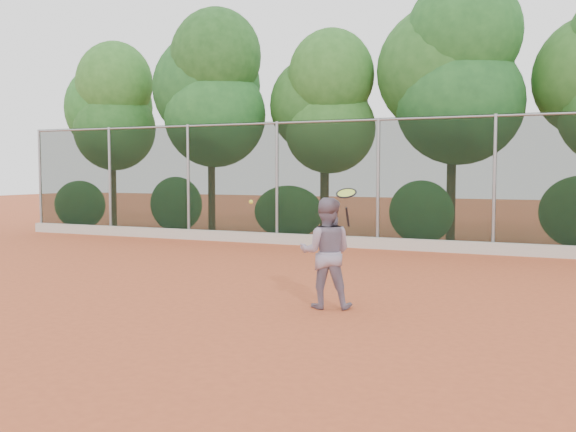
% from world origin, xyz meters
% --- Properties ---
extents(ground, '(80.00, 80.00, 0.00)m').
position_xyz_m(ground, '(0.00, 0.00, 0.00)').
color(ground, '#BF532D').
rests_on(ground, ground).
extents(concrete_curb, '(24.00, 0.20, 0.30)m').
position_xyz_m(concrete_curb, '(0.00, 6.82, 0.15)').
color(concrete_curb, beige).
rests_on(concrete_curb, ground).
extents(tennis_player, '(0.96, 0.84, 1.68)m').
position_xyz_m(tennis_player, '(1.39, -0.72, 0.84)').
color(tennis_player, gray).
rests_on(tennis_player, ground).
extents(chainlink_fence, '(24.09, 0.09, 3.50)m').
position_xyz_m(chainlink_fence, '(-0.00, 7.00, 1.86)').
color(chainlink_fence, black).
rests_on(chainlink_fence, ground).
extents(foliage_backdrop, '(23.70, 3.63, 7.55)m').
position_xyz_m(foliage_backdrop, '(-0.55, 8.98, 4.40)').
color(foliage_backdrop, '#3D2B17').
rests_on(foliage_backdrop, ground).
extents(tennis_racket, '(0.31, 0.30, 0.57)m').
position_xyz_m(tennis_racket, '(1.77, -0.91, 1.72)').
color(tennis_racket, black).
rests_on(tennis_racket, ground).
extents(tennis_ball_in_flight, '(0.06, 0.06, 0.06)m').
position_xyz_m(tennis_ball_in_flight, '(0.28, -1.03, 1.61)').
color(tennis_ball_in_flight, yellow).
rests_on(tennis_ball_in_flight, ground).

